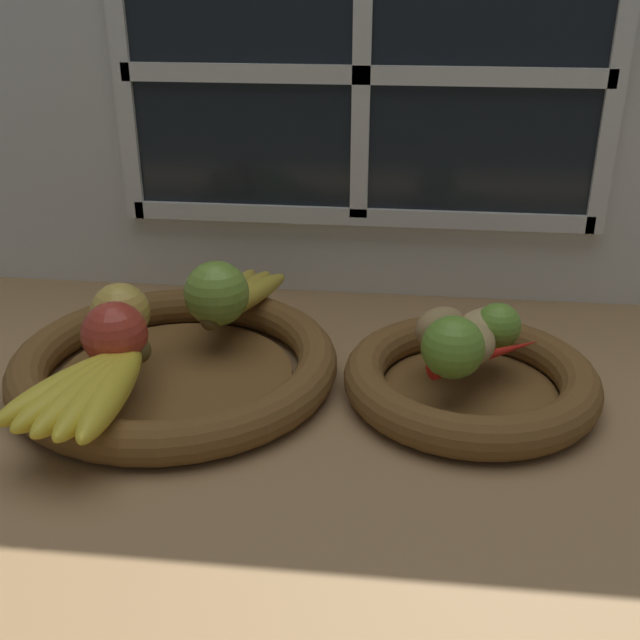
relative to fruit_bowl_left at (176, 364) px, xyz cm
name	(u,v)px	position (x,y,z in cm)	size (l,w,h in cm)	color
ground_plane	(340,401)	(19.10, -0.17, -3.58)	(140.00, 90.00, 3.00)	#9E774C
back_wall	(362,97)	(19.10, 29.60, 25.80)	(140.00, 4.60, 55.00)	silver
fruit_bowl_left	(176,364)	(0.00, 0.00, 0.00)	(37.45, 37.45, 4.52)	brown
fruit_bowl_right	(470,380)	(33.57, 0.00, 0.01)	(28.17, 28.17, 4.52)	brown
apple_golden_left	(120,312)	(-6.26, 0.87, 5.83)	(6.76, 6.76, 6.76)	gold
apple_green_back	(217,293)	(3.69, 6.30, 6.35)	(7.81, 7.81, 7.81)	#7AA338
apple_red_front	(115,334)	(-4.74, -5.08, 5.99)	(7.10, 7.10, 7.10)	#B73828
banana_bunch_front	(92,388)	(-4.31, -13.20, 4.11)	(12.09, 19.26, 3.33)	yellow
banana_bunch_back	(232,295)	(4.26, 11.95, 3.77)	(11.49, 17.69, 2.64)	gold
potato_oblong	(441,328)	(30.11, 2.69, 4.89)	(6.30, 4.47, 4.89)	#A38451
potato_back	(488,327)	(35.49, 4.23, 4.57)	(7.85, 5.76, 4.26)	tan
potato_large	(474,344)	(33.57, 0.00, 4.48)	(6.81, 4.59, 4.07)	tan
lime_near	(453,347)	(31.08, -3.72, 5.78)	(6.67, 6.67, 6.67)	#6B9E33
lime_far	(498,326)	(36.46, 3.72, 5.04)	(5.20, 5.20, 5.20)	#6B9E33
chili_pepper	(488,355)	(35.11, -0.71, 3.57)	(2.25, 2.25, 14.65)	red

